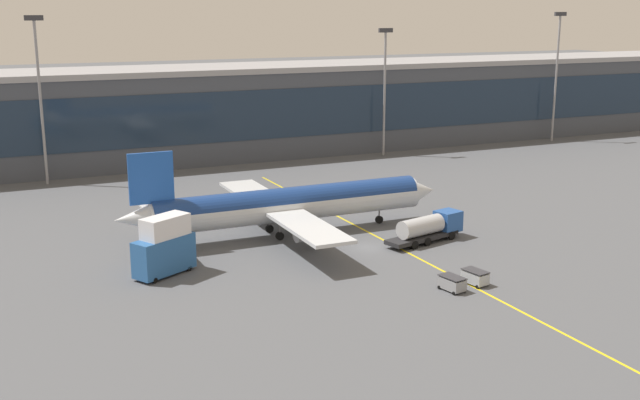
{
  "coord_description": "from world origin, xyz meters",
  "views": [
    {
      "loc": [
        -41.42,
        -77.14,
        27.03
      ],
      "look_at": [
        -3.13,
        6.82,
        4.5
      ],
      "focal_mm": 43.84,
      "sensor_mm": 36.0,
      "label": 1
    }
  ],
  "objects_px": {
    "baggage_cart_0": "(452,283)",
    "baggage_cart_1": "(475,277)",
    "catering_lift": "(164,247)",
    "main_airliner": "(288,204)",
    "fuel_tanker": "(429,227)"
  },
  "relations": [
    {
      "from": "baggage_cart_1",
      "to": "catering_lift",
      "type": "bearing_deg",
      "value": 150.22
    },
    {
      "from": "fuel_tanker",
      "to": "main_airliner",
      "type": "bearing_deg",
      "value": 145.86
    },
    {
      "from": "main_airliner",
      "to": "fuel_tanker",
      "type": "xyz_separation_m",
      "value": [
        14.26,
        -9.67,
        -2.12
      ]
    },
    {
      "from": "catering_lift",
      "to": "main_airliner",
      "type": "bearing_deg",
      "value": 26.28
    },
    {
      "from": "main_airliner",
      "to": "catering_lift",
      "type": "bearing_deg",
      "value": -153.72
    },
    {
      "from": "baggage_cart_0",
      "to": "baggage_cart_1",
      "type": "xyz_separation_m",
      "value": [
        3.15,
        0.58,
        0.0
      ]
    },
    {
      "from": "main_airliner",
      "to": "baggage_cart_1",
      "type": "relative_size",
      "value": 14.52
    },
    {
      "from": "catering_lift",
      "to": "baggage_cart_0",
      "type": "distance_m",
      "value": 29.73
    },
    {
      "from": "main_airliner",
      "to": "baggage_cart_1",
      "type": "height_order",
      "value": "main_airliner"
    },
    {
      "from": "catering_lift",
      "to": "baggage_cart_0",
      "type": "bearing_deg",
      "value": -33.78
    },
    {
      "from": "catering_lift",
      "to": "baggage_cart_1",
      "type": "xyz_separation_m",
      "value": [
        27.78,
        -15.9,
        -2.28
      ]
    },
    {
      "from": "catering_lift",
      "to": "baggage_cart_0",
      "type": "relative_size",
      "value": 2.48
    },
    {
      "from": "catering_lift",
      "to": "baggage_cart_0",
      "type": "xyz_separation_m",
      "value": [
        24.63,
        -16.48,
        -2.28
      ]
    },
    {
      "from": "main_airliner",
      "to": "catering_lift",
      "type": "relative_size",
      "value": 5.85
    },
    {
      "from": "fuel_tanker",
      "to": "baggage_cart_1",
      "type": "relative_size",
      "value": 3.84
    }
  ]
}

